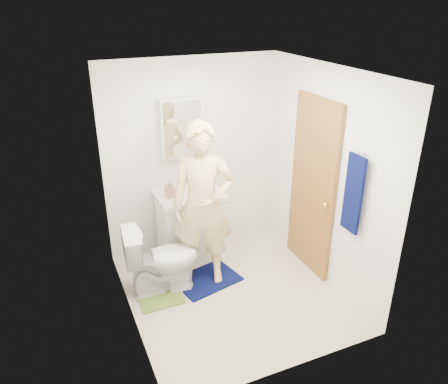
# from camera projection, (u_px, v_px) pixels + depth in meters

# --- Properties ---
(floor) EXTENTS (2.20, 2.40, 0.02)m
(floor) POSITION_uv_depth(u_px,v_px,m) (232.00, 292.00, 4.88)
(floor) COLOR beige
(floor) RESTS_ON ground
(ceiling) EXTENTS (2.20, 2.40, 0.02)m
(ceiling) POSITION_uv_depth(u_px,v_px,m) (234.00, 70.00, 3.87)
(ceiling) COLOR white
(ceiling) RESTS_ON ground
(wall_back) EXTENTS (2.20, 0.02, 2.40)m
(wall_back) POSITION_uv_depth(u_px,v_px,m) (192.00, 156.00, 5.38)
(wall_back) COLOR white
(wall_back) RESTS_ON ground
(wall_front) EXTENTS (2.20, 0.02, 2.40)m
(wall_front) POSITION_uv_depth(u_px,v_px,m) (298.00, 254.00, 3.36)
(wall_front) COLOR white
(wall_front) RESTS_ON ground
(wall_left) EXTENTS (0.02, 2.40, 2.40)m
(wall_left) POSITION_uv_depth(u_px,v_px,m) (122.00, 214.00, 3.97)
(wall_left) COLOR white
(wall_left) RESTS_ON ground
(wall_right) EXTENTS (0.02, 2.40, 2.40)m
(wall_right) POSITION_uv_depth(u_px,v_px,m) (325.00, 177.00, 4.77)
(wall_right) COLOR white
(wall_right) RESTS_ON ground
(vanity_cabinet) EXTENTS (0.75, 0.55, 0.80)m
(vanity_cabinet) POSITION_uv_depth(u_px,v_px,m) (191.00, 226.00, 5.41)
(vanity_cabinet) COLOR white
(vanity_cabinet) RESTS_ON floor
(countertop) EXTENTS (0.79, 0.59, 0.05)m
(countertop) POSITION_uv_depth(u_px,v_px,m) (190.00, 195.00, 5.24)
(countertop) COLOR white
(countertop) RESTS_ON vanity_cabinet
(sink_basin) EXTENTS (0.40, 0.40, 0.03)m
(sink_basin) POSITION_uv_depth(u_px,v_px,m) (190.00, 194.00, 5.23)
(sink_basin) COLOR white
(sink_basin) RESTS_ON countertop
(faucet) EXTENTS (0.03, 0.03, 0.12)m
(faucet) POSITION_uv_depth(u_px,v_px,m) (185.00, 183.00, 5.35)
(faucet) COLOR silver
(faucet) RESTS_ON countertop
(medicine_cabinet) EXTENTS (0.50, 0.12, 0.70)m
(medicine_cabinet) POSITION_uv_depth(u_px,v_px,m) (181.00, 127.00, 5.10)
(medicine_cabinet) COLOR white
(medicine_cabinet) RESTS_ON wall_back
(mirror_panel) EXTENTS (0.46, 0.01, 0.66)m
(mirror_panel) POSITION_uv_depth(u_px,v_px,m) (183.00, 129.00, 5.05)
(mirror_panel) COLOR white
(mirror_panel) RESTS_ON wall_back
(door) EXTENTS (0.05, 0.80, 2.05)m
(door) POSITION_uv_depth(u_px,v_px,m) (312.00, 187.00, 4.95)
(door) COLOR #A86D2E
(door) RESTS_ON ground
(door_knob) EXTENTS (0.07, 0.07, 0.07)m
(door_knob) POSITION_uv_depth(u_px,v_px,m) (326.00, 205.00, 4.70)
(door_knob) COLOR gold
(door_knob) RESTS_ON door
(towel) EXTENTS (0.03, 0.24, 0.80)m
(towel) POSITION_uv_depth(u_px,v_px,m) (353.00, 194.00, 4.25)
(towel) COLOR #060D3F
(towel) RESTS_ON wall_right
(towel_hook) EXTENTS (0.06, 0.02, 0.02)m
(towel_hook) POSITION_uv_depth(u_px,v_px,m) (362.00, 153.00, 4.09)
(towel_hook) COLOR silver
(towel_hook) RESTS_ON wall_right
(toilet) EXTENTS (0.83, 0.52, 0.80)m
(toilet) POSITION_uv_depth(u_px,v_px,m) (162.00, 259.00, 4.74)
(toilet) COLOR white
(toilet) RESTS_ON floor
(bath_mat) EXTENTS (0.80, 0.65, 0.02)m
(bath_mat) POSITION_uv_depth(u_px,v_px,m) (207.00, 279.00, 5.05)
(bath_mat) COLOR #060D3F
(bath_mat) RESTS_ON floor
(green_rug) EXTENTS (0.46, 0.39, 0.02)m
(green_rug) POSITION_uv_depth(u_px,v_px,m) (160.00, 297.00, 4.75)
(green_rug) COLOR olive
(green_rug) RESTS_ON floor
(soap_dispenser) EXTENTS (0.11, 0.11, 0.21)m
(soap_dispenser) POSITION_uv_depth(u_px,v_px,m) (170.00, 189.00, 5.07)
(soap_dispenser) COLOR tan
(soap_dispenser) RESTS_ON countertop
(toothbrush_cup) EXTENTS (0.15, 0.15, 0.10)m
(toothbrush_cup) POSITION_uv_depth(u_px,v_px,m) (196.00, 183.00, 5.36)
(toothbrush_cup) COLOR #77469A
(toothbrush_cup) RESTS_ON countertop
(man) EXTENTS (0.79, 0.66, 1.85)m
(man) POSITION_uv_depth(u_px,v_px,m) (203.00, 206.00, 4.69)
(man) COLOR #E1C57E
(man) RESTS_ON bath_mat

